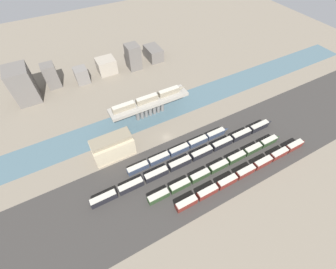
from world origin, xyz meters
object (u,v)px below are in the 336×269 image
warehouse_building (113,146)px  train_on_bridge (150,98)px  train_yard_far (193,157)px  train_yard_outer (181,149)px  train_yard_near (247,171)px  train_yard_mid (221,165)px

warehouse_building → train_on_bridge: bearing=30.5°
train_yard_far → train_yard_outer: 7.80m
train_yard_near → train_yard_outer: size_ratio=1.30×
train_on_bridge → train_yard_outer: bearing=-86.0°
train_yard_mid → train_on_bridge: bearing=105.5°
warehouse_building → train_yard_far: bearing=-33.9°
train_yard_near → warehouse_building: warehouse_building is taller
train_yard_near → warehouse_building: size_ratio=3.91×
train_on_bridge → warehouse_building: 33.80m
train_on_bridge → train_yard_near: bearing=-68.6°
train_yard_mid → warehouse_building: size_ratio=3.89×
train_yard_mid → train_yard_far: bearing=131.5°
train_on_bridge → train_yard_mid: train_on_bridge is taller
train_on_bridge → train_yard_near: size_ratio=0.57×
train_yard_far → warehouse_building: 40.17m
train_on_bridge → train_yard_mid: (13.71, -49.37, -10.63)m
train_on_bridge → warehouse_building: (-28.55, -16.81, -6.68)m
train_yard_near → train_yard_outer: 33.32m
train_on_bridge → train_yard_near: train_on_bridge is taller
train_yard_mid → train_yard_far: size_ratio=0.74×
train_yard_outer → warehouse_building: bearing=154.1°
train_yard_mid → train_yard_far: 13.69m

